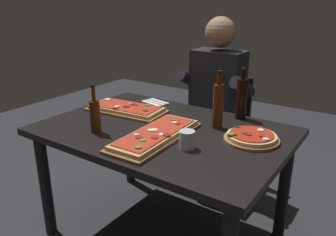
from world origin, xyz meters
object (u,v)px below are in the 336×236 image
at_px(pizza_rectangular_front, 126,109).
at_px(oil_bottle_amber, 218,105).
at_px(vinegar_bottle_green, 95,115).
at_px(diner_chair, 220,125).
at_px(dining_table, 163,144).
at_px(seated_diner, 214,98).
at_px(pizza_rectangular_left, 156,135).
at_px(wine_bottle_dark, 241,98).
at_px(tumbler_near_camera, 187,140).
at_px(pizza_round_far, 251,137).

relative_size(pizza_rectangular_front, oil_bottle_amber, 1.61).
bearing_deg(vinegar_bottle_green, diner_chair, 78.23).
distance_m(dining_table, pizza_rectangular_front, 0.41).
xyz_separation_m(pizza_rectangular_front, seated_diner, (0.33, 0.63, -0.02)).
bearing_deg(pizza_rectangular_left, wine_bottle_dark, 66.67).
bearing_deg(seated_diner, vinegar_bottle_green, -103.15).
xyz_separation_m(dining_table, tumbler_near_camera, (0.25, -0.15, 0.14)).
relative_size(pizza_rectangular_left, diner_chair, 0.71).
height_order(tumbler_near_camera, diner_chair, diner_chair).
bearing_deg(dining_table, pizza_rectangular_left, -69.83).
distance_m(pizza_rectangular_front, tumbler_near_camera, 0.68).
bearing_deg(wine_bottle_dark, vinegar_bottle_green, -130.25).
bearing_deg(tumbler_near_camera, vinegar_bottle_green, -168.76).
bearing_deg(oil_bottle_amber, seated_diner, 118.48).
height_order(pizza_rectangular_left, pizza_round_far, same).
bearing_deg(pizza_round_far, pizza_rectangular_left, -148.88).
relative_size(pizza_round_far, seated_diner, 0.22).
distance_m(pizza_round_far, diner_chair, 0.95).
distance_m(pizza_round_far, wine_bottle_dark, 0.37).
bearing_deg(seated_diner, diner_chair, 90.00).
bearing_deg(vinegar_bottle_green, dining_table, 42.93).
bearing_deg(tumbler_near_camera, wine_bottle_dark, 85.90).
height_order(oil_bottle_amber, tumbler_near_camera, oil_bottle_amber).
distance_m(wine_bottle_dark, diner_chair, 0.67).
distance_m(oil_bottle_amber, seated_diner, 0.64).
relative_size(vinegar_bottle_green, seated_diner, 0.21).
xyz_separation_m(pizza_rectangular_front, pizza_rectangular_left, (0.43, -0.25, -0.00)).
height_order(wine_bottle_dark, diner_chair, wine_bottle_dark).
bearing_deg(diner_chair, pizza_rectangular_left, -84.34).
bearing_deg(tumbler_near_camera, oil_bottle_amber, 90.80).
bearing_deg(pizza_rectangular_front, vinegar_bottle_green, -75.11).
height_order(pizza_rectangular_front, pizza_round_far, same).
distance_m(wine_bottle_dark, tumbler_near_camera, 0.58).
bearing_deg(pizza_rectangular_left, diner_chair, 95.66).
bearing_deg(dining_table, oil_bottle_amber, 37.25).
distance_m(pizza_round_far, oil_bottle_amber, 0.28).
height_order(dining_table, pizza_round_far, pizza_round_far).
height_order(pizza_rectangular_left, seated_diner, seated_diner).
relative_size(pizza_rectangular_front, seated_diner, 0.41).
relative_size(pizza_round_far, wine_bottle_dark, 0.91).
height_order(wine_bottle_dark, tumbler_near_camera, wine_bottle_dark).
height_order(diner_chair, seated_diner, seated_diner).
distance_m(oil_bottle_amber, vinegar_bottle_green, 0.69).
height_order(pizza_rectangular_left, oil_bottle_amber, oil_bottle_amber).
bearing_deg(seated_diner, dining_table, -86.41).
bearing_deg(pizza_rectangular_front, oil_bottle_amber, 7.26).
relative_size(pizza_rectangular_front, tumbler_near_camera, 5.81).
bearing_deg(pizza_round_far, pizza_rectangular_front, -179.42).
bearing_deg(oil_bottle_amber, pizza_rectangular_front, -172.74).
xyz_separation_m(vinegar_bottle_green, diner_chair, (0.23, 1.11, -0.35)).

